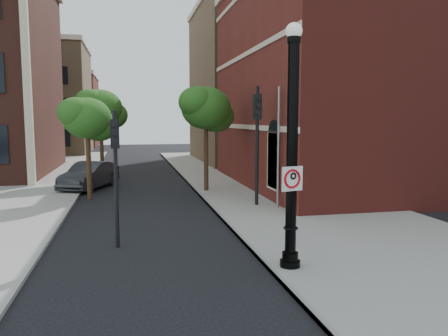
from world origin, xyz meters
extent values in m
plane|color=black|center=(0.00, 0.00, 0.00)|extent=(120.00, 120.00, 0.00)
cube|color=gray|center=(6.00, 10.00, 0.06)|extent=(8.00, 60.00, 0.12)
cube|color=gray|center=(-9.00, 18.00, 0.06)|extent=(10.00, 50.00, 0.12)
cube|color=gray|center=(2.05, 10.00, 0.07)|extent=(0.10, 60.00, 0.14)
cube|color=maroon|center=(16.00, 14.00, 6.00)|extent=(22.00, 16.00, 12.00)
cube|color=black|center=(4.96, 9.00, 2.00)|extent=(0.08, 1.40, 2.40)
cube|color=beige|center=(4.97, 14.00, 3.50)|extent=(0.06, 16.00, 0.25)
cube|color=beige|center=(4.97, 14.00, 7.50)|extent=(0.06, 16.00, 0.25)
cube|color=beige|center=(-7.00, 17.00, 7.00)|extent=(0.40, 0.40, 14.00)
cube|color=#91744F|center=(-12.00, 44.00, 6.00)|extent=(12.00, 12.00, 12.00)
cube|color=maroon|center=(-12.00, 58.00, 5.00)|extent=(12.00, 12.00, 10.00)
cube|color=#91744F|center=(16.00, 30.00, 7.00)|extent=(22.00, 14.00, 14.00)
cylinder|color=black|center=(2.56, 0.52, 0.14)|extent=(0.53, 0.53, 0.28)
cylinder|color=black|center=(2.56, 0.52, 0.38)|extent=(0.42, 0.42, 0.24)
cylinder|color=black|center=(2.56, 0.52, 3.04)|extent=(0.28, 0.28, 5.50)
torus|color=black|center=(2.56, 0.52, 1.14)|extent=(0.38, 0.38, 0.06)
cylinder|color=black|center=(2.56, 0.52, 5.86)|extent=(0.34, 0.34, 0.14)
sphere|color=silver|center=(2.56, 0.52, 6.07)|extent=(0.42, 0.42, 0.42)
cube|color=white|center=(2.52, 0.36, 2.44)|extent=(0.61, 0.17, 0.62)
cube|color=black|center=(2.52, 0.36, 2.73)|extent=(0.60, 0.16, 0.05)
cube|color=black|center=(2.52, 0.36, 2.16)|extent=(0.60, 0.16, 0.05)
cube|color=black|center=(2.24, 0.29, 2.44)|extent=(0.05, 0.02, 0.62)
cube|color=black|center=(2.79, 0.43, 2.44)|extent=(0.05, 0.02, 0.62)
torus|color=red|center=(2.52, 0.36, 2.44)|extent=(0.50, 0.18, 0.50)
cube|color=red|center=(2.52, 0.36, 2.44)|extent=(0.34, 0.09, 0.35)
cube|color=black|center=(2.46, 0.35, 2.44)|extent=(0.06, 0.02, 0.29)
torus|color=black|center=(2.54, 0.37, 2.51)|extent=(0.20, 0.10, 0.19)
cylinder|color=black|center=(2.52, 0.36, 2.72)|extent=(0.04, 0.03, 0.03)
imported|color=#2C2C30|center=(-3.68, 15.68, 0.76)|extent=(3.25, 4.89, 1.52)
cylinder|color=black|center=(-1.87, 3.66, 2.09)|extent=(0.12, 0.12, 4.19)
cube|color=black|center=(-1.87, 3.66, 3.49)|extent=(0.27, 0.25, 0.87)
sphere|color=#E50505|center=(-1.87, 3.52, 3.79)|extent=(0.16, 0.16, 0.16)
sphere|color=#FF8C00|center=(-1.87, 3.52, 3.53)|extent=(0.16, 0.16, 0.16)
sphere|color=#00E519|center=(-1.87, 3.52, 3.27)|extent=(0.16, 0.16, 0.16)
cylinder|color=black|center=(4.07, 8.65, 2.68)|extent=(0.16, 0.16, 5.36)
cube|color=black|center=(4.07, 8.65, 4.47)|extent=(0.35, 0.33, 1.12)
sphere|color=#E50505|center=(4.08, 8.47, 4.86)|extent=(0.20, 0.20, 0.20)
sphere|color=#FF8C00|center=(4.08, 8.47, 4.52)|extent=(0.20, 0.20, 0.20)
sphere|color=#00E519|center=(4.08, 8.47, 4.19)|extent=(0.20, 0.20, 0.20)
cylinder|color=#999999|center=(4.80, 7.89, 2.65)|extent=(0.11, 0.11, 5.31)
cylinder|color=#2F2013|center=(-3.40, 12.29, 1.86)|extent=(0.24, 0.24, 3.71)
ellipsoid|color=#1F4A13|center=(-3.40, 12.29, 3.98)|extent=(2.33, 2.33, 1.98)
ellipsoid|color=#1F4A13|center=(-2.87, 12.71, 3.61)|extent=(1.80, 1.80, 1.53)
ellipsoid|color=#1F4A13|center=(-3.88, 11.97, 4.24)|extent=(1.70, 1.70, 1.44)
cylinder|color=#2F2013|center=(-3.14, 18.60, 2.16)|extent=(0.24, 0.24, 4.31)
ellipsoid|color=#1F4A13|center=(-3.14, 18.60, 4.62)|extent=(2.71, 2.71, 2.30)
ellipsoid|color=#1F4A13|center=(-2.52, 19.09, 4.19)|extent=(2.09, 2.09, 1.78)
ellipsoid|color=#1F4A13|center=(-3.69, 18.23, 4.93)|extent=(1.97, 1.97, 1.68)
cylinder|color=#2F2013|center=(2.57, 13.10, 2.10)|extent=(0.24, 0.24, 4.21)
ellipsoid|color=#1F4A13|center=(2.57, 13.10, 4.51)|extent=(2.65, 2.65, 2.25)
ellipsoid|color=#1F4A13|center=(3.17, 13.58, 4.09)|extent=(2.04, 2.04, 1.74)
ellipsoid|color=#1F4A13|center=(2.03, 12.74, 4.81)|extent=(1.92, 1.92, 1.64)
camera|label=1|loc=(-1.46, -9.84, 3.92)|focal=35.00mm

